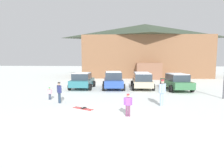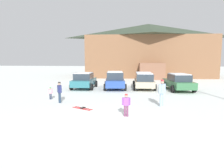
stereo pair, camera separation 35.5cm
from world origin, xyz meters
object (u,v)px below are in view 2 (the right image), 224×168
object	(u,v)px
parked_teal_hatchback	(84,80)
parked_beige_suv	(144,80)
skier_child_in_pink_snowsuit	(50,93)
skier_child_in_purple_jacket	(126,104)
skier_adult_in_blue_parka	(162,91)
pair_of_skis	(82,108)
ski_lodge	(148,50)
parked_blue_hatchback	(115,80)
skier_teen_in_navy_coat	(60,91)
parked_green_coupe	(178,82)

from	to	relation	value
parked_teal_hatchback	parked_beige_suv	world-z (taller)	parked_beige_suv
skier_child_in_pink_snowsuit	skier_child_in_purple_jacket	xyz separation A→B (m)	(5.65, -3.80, 0.15)
skier_adult_in_blue_parka	pair_of_skis	bearing A→B (deg)	-166.73
ski_lodge	skier_child_in_purple_jacket	distance (m)	25.68
skier_child_in_purple_jacket	parked_blue_hatchback	bearing A→B (deg)	98.88
parked_beige_suv	parked_teal_hatchback	bearing A→B (deg)	-175.19
skier_teen_in_navy_coat	skier_adult_in_blue_parka	bearing A→B (deg)	-2.57
skier_adult_in_blue_parka	skier_child_in_pink_snowsuit	size ratio (longest dim) A/B	1.87
parked_green_coupe	pair_of_skis	size ratio (longest dim) A/B	3.51
parked_blue_hatchback	ski_lodge	bearing A→B (deg)	75.02
parked_blue_hatchback	parked_beige_suv	xyz separation A→B (m)	(2.84, 0.48, 0.01)
parked_beige_suv	parked_green_coupe	size ratio (longest dim) A/B	0.95
parked_teal_hatchback	skier_adult_in_blue_parka	size ratio (longest dim) A/B	2.47
parked_beige_suv	skier_teen_in_navy_coat	bearing A→B (deg)	-129.15
parked_green_coupe	skier_child_in_pink_snowsuit	world-z (taller)	parked_green_coupe
ski_lodge	parked_green_coupe	size ratio (longest dim) A/B	4.46
skier_adult_in_blue_parka	pair_of_skis	size ratio (longest dim) A/B	1.23
skier_teen_in_navy_coat	skier_child_in_purple_jacket	world-z (taller)	skier_teen_in_navy_coat
pair_of_skis	parked_teal_hatchback	bearing A→B (deg)	103.49
parked_beige_suv	skier_child_in_pink_snowsuit	size ratio (longest dim) A/B	5.04
ski_lodge	pair_of_skis	xyz separation A→B (m)	(-5.34, -23.89, -4.48)
parked_teal_hatchback	skier_child_in_purple_jacket	world-z (taller)	parked_teal_hatchback
parked_blue_hatchback	parked_beige_suv	distance (m)	2.88
parked_beige_suv	pair_of_skis	xyz separation A→B (m)	(-3.99, -8.68, -0.85)
ski_lodge	parked_green_coupe	xyz separation A→B (m)	(1.84, -15.92, -3.69)
skier_child_in_purple_jacket	pair_of_skis	xyz separation A→B (m)	(-2.64, 1.35, -0.64)
skier_child_in_purple_jacket	skier_child_in_pink_snowsuit	bearing A→B (deg)	146.09
ski_lodge	parked_teal_hatchback	distance (m)	17.71
skier_child_in_purple_jacket	pair_of_skis	size ratio (longest dim) A/B	0.86
skier_child_in_pink_snowsuit	skier_adult_in_blue_parka	bearing A→B (deg)	-9.69
parked_beige_suv	pair_of_skis	bearing A→B (deg)	-114.67
skier_child_in_pink_snowsuit	skier_teen_in_navy_coat	bearing A→B (deg)	-43.41
parked_green_coupe	skier_teen_in_navy_coat	xyz separation A→B (m)	(-9.11, -6.56, -0.01)
parked_teal_hatchback	skier_child_in_pink_snowsuit	size ratio (longest dim) A/B	4.62
parked_beige_suv	skier_child_in_pink_snowsuit	world-z (taller)	parked_beige_suv
parked_teal_hatchback	parked_green_coupe	size ratio (longest dim) A/B	0.87
ski_lodge	pair_of_skis	distance (m)	24.89
parked_teal_hatchback	parked_blue_hatchback	world-z (taller)	parked_blue_hatchback
parked_beige_suv	ski_lodge	bearing A→B (deg)	84.91
parked_teal_hatchback	skier_teen_in_navy_coat	size ratio (longest dim) A/B	2.93
parked_blue_hatchback	skier_teen_in_navy_coat	size ratio (longest dim) A/B	3.03
skier_child_in_pink_snowsuit	parked_blue_hatchback	bearing A→B (deg)	54.20
parked_blue_hatchback	skier_child_in_pink_snowsuit	world-z (taller)	parked_blue_hatchback
ski_lodge	parked_beige_suv	distance (m)	15.70
ski_lodge	parked_blue_hatchback	distance (m)	16.65
parked_teal_hatchback	parked_blue_hatchback	size ratio (longest dim) A/B	0.97
parked_green_coupe	skier_adult_in_blue_parka	size ratio (longest dim) A/B	2.84
skier_child_in_pink_snowsuit	pair_of_skis	size ratio (longest dim) A/B	0.66
skier_child_in_pink_snowsuit	parked_beige_suv	bearing A→B (deg)	41.72
ski_lodge	pair_of_skis	world-z (taller)	ski_lodge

